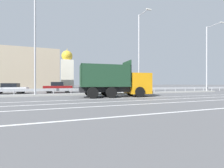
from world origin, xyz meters
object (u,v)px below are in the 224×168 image
object	(u,v)px
street_lamp_2	(140,50)
street_lamp_3	(208,56)
dump_truck	(123,84)
church_tower	(67,70)
parked_car_3	(58,87)
median_road_sign	(122,83)
parked_car_2	(10,88)
parked_car_4	(98,88)
parked_car_5	(129,87)
street_lamp_1	(35,41)

from	to	relation	value
street_lamp_2	street_lamp_3	distance (m)	12.80
dump_truck	church_tower	xyz separation A→B (m)	(-4.03, 32.59, 4.20)
street_lamp_2	parked_car_3	bearing A→B (deg)	152.57
dump_truck	median_road_sign	size ratio (longest dim) A/B	2.82
dump_truck	street_lamp_2	bearing A→B (deg)	136.40
parked_car_2	parked_car_3	xyz separation A→B (m)	(6.13, -0.08, 0.08)
street_lamp_3	parked_car_4	bearing A→B (deg)	162.74
parked_car_3	parked_car_5	xyz separation A→B (m)	(11.50, -0.22, -0.07)
church_tower	street_lamp_2	bearing A→B (deg)	-74.41
parked_car_3	parked_car_2	bearing A→B (deg)	-87.32
median_road_sign	parked_car_2	size ratio (longest dim) A/B	0.59
street_lamp_2	street_lamp_3	world-z (taller)	street_lamp_2
street_lamp_1	street_lamp_3	xyz separation A→B (m)	(25.63, 0.31, 0.08)
median_road_sign	street_lamp_2	xyz separation A→B (m)	(2.62, 0.03, 4.50)
dump_truck	parked_car_2	world-z (taller)	dump_truck
median_road_sign	church_tower	xyz separation A→B (m)	(-5.45, 28.96, 4.06)
median_road_sign	parked_car_4	bearing A→B (deg)	109.80
street_lamp_1	parked_car_2	world-z (taller)	street_lamp_1
street_lamp_3	parked_car_2	xyz separation A→B (m)	(-29.44, 5.57, -5.26)
median_road_sign	parked_car_2	world-z (taller)	median_road_sign
dump_truck	parked_car_3	xyz separation A→B (m)	(-6.47, 9.12, -0.51)
street_lamp_1	street_lamp_3	size ratio (longest dim) A/B	1.00
dump_truck	parked_car_3	distance (m)	11.19
street_lamp_3	parked_car_5	xyz separation A→B (m)	(-11.81, 5.27, -5.25)
street_lamp_1	street_lamp_3	world-z (taller)	street_lamp_3
street_lamp_2	parked_car_3	world-z (taller)	street_lamp_2
street_lamp_2	church_tower	world-z (taller)	church_tower
street_lamp_1	parked_car_2	xyz separation A→B (m)	(-3.81, 5.87, -5.17)
street_lamp_1	parked_car_3	bearing A→B (deg)	68.17
parked_car_3	street_lamp_1	bearing A→B (deg)	-18.40
parked_car_2	church_tower	xyz separation A→B (m)	(8.57, 23.40, 4.79)
parked_car_4	street_lamp_3	bearing A→B (deg)	-111.99
street_lamp_1	median_road_sign	bearing A→B (deg)	1.74
median_road_sign	street_lamp_2	distance (m)	5.21
dump_truck	parked_car_5	size ratio (longest dim) A/B	1.58
street_lamp_3	parked_car_3	size ratio (longest dim) A/B	2.65
street_lamp_2	parked_car_3	size ratio (longest dim) A/B	2.65
parked_car_5	church_tower	distance (m)	25.82
street_lamp_1	dump_truck	bearing A→B (deg)	-20.71
parked_car_3	street_lamp_3	bearing A→B (deg)	80.18
parked_car_2	parked_car_3	bearing A→B (deg)	-87.21
street_lamp_1	parked_car_3	size ratio (longest dim) A/B	2.65
street_lamp_1	parked_car_3	world-z (taller)	street_lamp_1
street_lamp_2	parked_car_2	bearing A→B (deg)	161.60
street_lamp_2	parked_car_5	bearing A→B (deg)	79.26
dump_truck	street_lamp_2	size ratio (longest dim) A/B	0.69
street_lamp_2	parked_car_4	size ratio (longest dim) A/B	2.20
street_lamp_2	parked_car_2	xyz separation A→B (m)	(-16.64, 5.53, -5.22)
church_tower	parked_car_4	bearing A→B (deg)	-81.53
parked_car_3	church_tower	distance (m)	24.07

